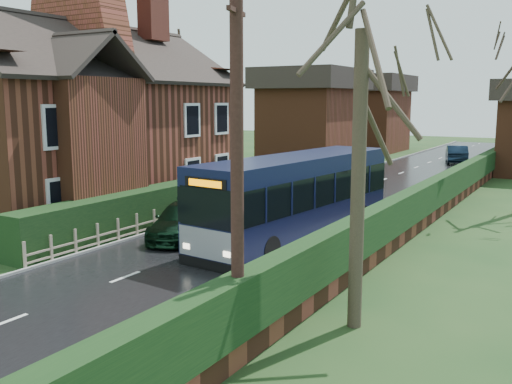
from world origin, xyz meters
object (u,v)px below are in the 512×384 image
Objects in this scene: brick_house at (83,117)px; telegraph_pole at (237,180)px; bus at (297,198)px; bus_stop_sign at (242,234)px; car_silver at (268,189)px; car_green at (182,221)px.

telegraph_pole is at bearing -33.92° from brick_house.
brick_house is 1.40× the size of bus.
telegraph_pole is (14.53, -9.78, -0.72)m from brick_house.
bus is at bearing 79.97° from bus_stop_sign.
telegraph_pole is (8.41, -16.23, 3.00)m from car_silver.
brick_house is at bearing 127.19° from bus_stop_sign.
brick_house reaches higher than car_silver.
bus reaches higher than car_green.
car_silver is 14.79m from bus_stop_sign.
bus is at bearing 94.62° from telegraph_pole.
brick_house is at bearing 130.53° from telegraph_pole.
bus is at bearing -49.92° from car_silver.
telegraph_pole is (1.80, -3.05, 1.88)m from bus_stop_sign.
car_silver is 0.87× the size of car_green.
bus_stop_sign is (1.80, -6.77, 0.23)m from bus.
car_silver is (-4.81, 6.42, -0.89)m from bus.
bus is 10.66m from telegraph_pole.
bus is 2.37× the size of car_green.
telegraph_pole is (7.40, -7.79, 3.02)m from car_green.
bus_stop_sign is (5.60, -4.74, 1.13)m from car_green.
car_green is at bearing -145.90° from bus.
telegraph_pole reaches higher than car_silver.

